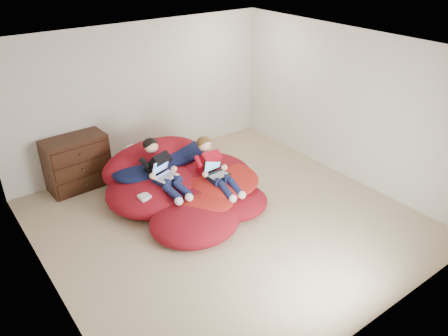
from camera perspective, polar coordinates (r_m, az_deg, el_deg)
room_shell at (r=6.41m, az=0.29°, el=-5.15°), size 5.10×5.10×2.77m
dresser at (r=7.53m, az=-18.63°, el=0.64°), size 1.02×0.58×0.89m
beanbag_pile at (r=6.94m, az=-5.33°, el=-2.12°), size 2.45×2.49×0.88m
cream_pillow at (r=7.27m, az=-11.79°, el=2.09°), size 0.39×0.25×0.25m
older_boy at (r=6.60m, az=-8.24°, el=0.13°), size 0.40×1.09×0.68m
younger_boy at (r=6.67m, az=-1.38°, el=0.35°), size 0.32×1.02×0.71m
laptop_white at (r=6.56m, az=-7.86°, el=-0.50°), size 0.38×0.40×0.24m
laptop_black at (r=6.66m, az=-1.10°, el=-0.30°), size 0.36×0.31×0.25m
power_adapter at (r=6.38m, az=-10.35°, el=-3.74°), size 0.17×0.17×0.06m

